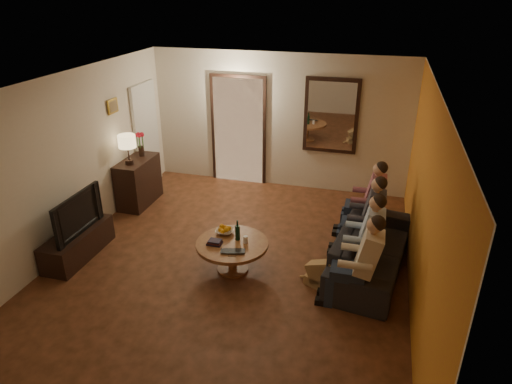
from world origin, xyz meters
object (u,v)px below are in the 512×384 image
(dresser, at_px, (139,182))
(wine_bottle, at_px, (237,230))
(table_lamp, at_px, (128,150))
(tv_stand, at_px, (78,244))
(laptop, at_px, (233,253))
(dog, at_px, (324,270))
(bowl, at_px, (225,231))
(person_d, at_px, (369,203))
(tv, at_px, (72,213))
(person_c, at_px, (367,221))
(sofa, at_px, (371,249))
(coffee_table, at_px, (232,256))
(person_b, at_px, (365,241))
(person_a, at_px, (362,266))

(dresser, relative_size, wine_bottle, 3.08)
(table_lamp, distance_m, tv_stand, 1.89)
(dresser, distance_m, laptop, 3.08)
(dog, height_order, bowl, dog)
(person_d, xyz_separation_m, wine_bottle, (-1.73, -1.36, 0.01))
(tv, bearing_deg, person_c, -74.73)
(tv_stand, xyz_separation_m, sofa, (4.21, 0.82, 0.11))
(coffee_table, bearing_deg, bowl, 129.29)
(laptop, bearing_deg, person_d, 31.78)
(person_b, relative_size, person_d, 1.00)
(table_lamp, distance_m, person_a, 4.49)
(dog, bearing_deg, person_d, 95.77)
(sofa, distance_m, coffee_table, 1.96)
(person_b, distance_m, laptop, 1.77)
(wine_bottle, bearing_deg, person_c, 23.85)
(person_a, relative_size, person_b, 1.00)
(dresser, relative_size, dog, 1.71)
(table_lamp, xyz_separation_m, person_a, (4.11, -1.74, -0.52))
(person_a, relative_size, coffee_table, 1.19)
(dresser, xyz_separation_m, dog, (3.62, -1.70, -0.14))
(table_lamp, relative_size, sofa, 0.25)
(person_d, relative_size, bowl, 4.63)
(tv_stand, relative_size, person_d, 1.03)
(sofa, distance_m, laptop, 1.97)
(person_a, distance_m, bowl, 2.04)
(bowl, bearing_deg, sofa, 9.48)
(dresser, bearing_deg, person_c, -10.43)
(sofa, bearing_deg, person_d, 14.78)
(bowl, bearing_deg, table_lamp, 151.25)
(tv, xyz_separation_m, sofa, (4.21, 0.82, -0.40))
(person_d, bearing_deg, bowl, -147.57)
(person_a, height_order, laptop, person_a)
(tv, xyz_separation_m, person_a, (4.11, -0.08, -0.12))
(person_d, relative_size, coffee_table, 1.19)
(table_lamp, height_order, person_b, table_lamp)
(table_lamp, distance_m, person_b, 4.29)
(dresser, distance_m, person_d, 4.11)
(tv, height_order, sofa, tv)
(person_b, height_order, coffee_table, person_b)
(sofa, relative_size, wine_bottle, 7.05)
(dresser, height_order, coffee_table, dresser)
(table_lamp, bearing_deg, wine_bottle, -28.63)
(person_b, bearing_deg, person_d, 90.00)
(tv, bearing_deg, table_lamp, 0.00)
(sofa, height_order, bowl, sofa)
(sofa, height_order, person_d, person_d)
(table_lamp, height_order, person_c, table_lamp)
(table_lamp, bearing_deg, dresser, 90.00)
(table_lamp, xyz_separation_m, wine_bottle, (2.38, -1.30, -0.51))
(table_lamp, bearing_deg, person_a, -22.91)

